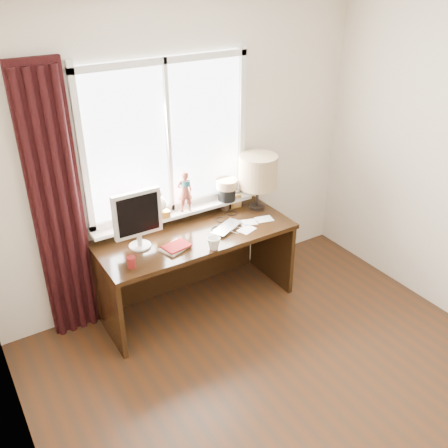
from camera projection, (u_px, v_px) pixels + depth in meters
floor at (326, 423)px, 3.43m from camera, size 3.50×4.00×0.00m
ceiling at (384, 17)px, 2.19m from camera, size 3.50×4.00×0.00m
wall_back at (183, 157)px, 4.30m from camera, size 3.50×0.00×2.60m
wall_left at (29, 391)px, 2.00m from camera, size 0.00×4.00×2.60m
laptop at (227, 228)px, 4.30m from camera, size 0.38×0.32×0.03m
mug at (214, 243)px, 4.00m from camera, size 0.15×0.15×0.11m
red_cup at (131, 262)px, 3.77m from camera, size 0.07×0.07×0.09m
window at (171, 162)px, 4.20m from camera, size 1.52×0.23×1.40m
curtain at (58, 212)px, 3.80m from camera, size 0.38×0.09×2.25m
desk at (191, 252)px, 4.43m from camera, size 1.70×0.70×0.75m
monitor at (137, 216)px, 3.92m from camera, size 0.40×0.18×0.49m
notebook_stack at (176, 247)px, 4.01m from camera, size 0.26×0.23×0.03m
brush_holder at (225, 203)px, 4.62m from camera, size 0.09×0.09×0.25m
icon_frame at (236, 201)px, 4.64m from camera, size 0.10×0.04×0.13m
table_lamp at (258, 172)px, 4.49m from camera, size 0.35×0.35×0.52m
loose_papers at (253, 224)px, 4.39m from camera, size 0.42×0.25×0.00m
desk_cables at (223, 222)px, 4.42m from camera, size 0.41×0.36×0.01m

